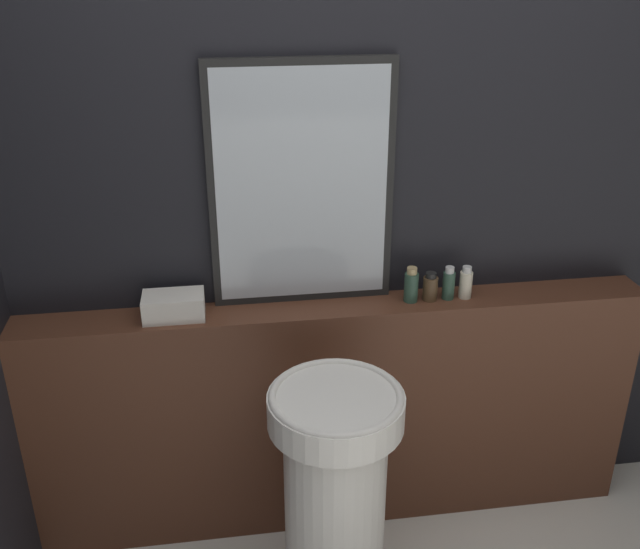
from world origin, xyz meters
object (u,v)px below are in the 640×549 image
(conditioner_bottle, at_px, (430,287))
(shampoo_bottle, at_px, (411,286))
(mirror, at_px, (302,187))
(body_wash_bottle, at_px, (466,283))
(pedestal_sink, at_px, (335,494))
(towel_stack, at_px, (174,306))
(lotion_bottle, at_px, (449,284))

(conditioner_bottle, bearing_deg, shampoo_bottle, 180.00)
(mirror, relative_size, body_wash_bottle, 6.97)
(mirror, relative_size, conditioner_bottle, 7.96)
(pedestal_sink, distance_m, body_wash_bottle, 0.86)
(towel_stack, bearing_deg, pedestal_sink, -40.94)
(towel_stack, relative_size, shampoo_bottle, 1.59)
(towel_stack, bearing_deg, mirror, 8.90)
(pedestal_sink, height_order, conditioner_bottle, conditioner_bottle)
(lotion_bottle, bearing_deg, pedestal_sink, -138.37)
(towel_stack, xyz_separation_m, lotion_bottle, (0.96, 0.00, 0.01))
(mirror, distance_m, shampoo_bottle, 0.53)
(pedestal_sink, xyz_separation_m, shampoo_bottle, (0.34, 0.42, 0.52))
(conditioner_bottle, height_order, lotion_bottle, lotion_bottle)
(conditioner_bottle, distance_m, body_wash_bottle, 0.13)
(shampoo_bottle, bearing_deg, mirror, 169.41)
(pedestal_sink, height_order, mirror, mirror)
(towel_stack, bearing_deg, conditioner_bottle, -0.00)
(shampoo_bottle, distance_m, conditioner_bottle, 0.07)
(mirror, height_order, lotion_bottle, mirror)
(pedestal_sink, relative_size, conditioner_bottle, 8.15)
(shampoo_bottle, relative_size, conditioner_bottle, 1.23)
(lotion_bottle, bearing_deg, mirror, 172.20)
(pedestal_sink, distance_m, conditioner_bottle, 0.78)
(lotion_bottle, bearing_deg, body_wash_bottle, 0.00)
(shampoo_bottle, bearing_deg, pedestal_sink, -128.69)
(shampoo_bottle, height_order, body_wash_bottle, shampoo_bottle)
(towel_stack, xyz_separation_m, body_wash_bottle, (1.03, 0.00, 0.01))
(shampoo_bottle, distance_m, lotion_bottle, 0.14)
(body_wash_bottle, bearing_deg, conditioner_bottle, -180.00)
(mirror, relative_size, shampoo_bottle, 6.48)
(shampoo_bottle, bearing_deg, lotion_bottle, 0.00)
(shampoo_bottle, relative_size, body_wash_bottle, 1.08)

